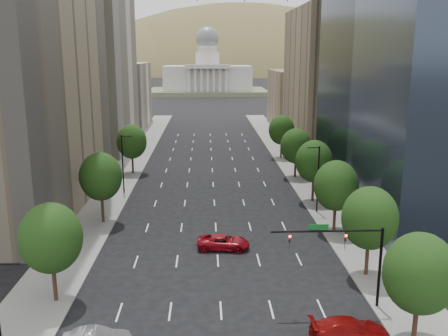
{
  "coord_description": "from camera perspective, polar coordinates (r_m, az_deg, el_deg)",
  "views": [
    {
      "loc": [
        -1.12,
        -6.76,
        20.62
      ],
      "look_at": [
        0.9,
        47.33,
        8.0
      ],
      "focal_mm": 39.48,
      "sensor_mm": 36.0,
      "label": 1
    }
  ],
  "objects": [
    {
      "name": "car_red_far",
      "position": [
        53.67,
        -0.08,
        -8.57
      ],
      "size": [
        5.85,
        3.12,
        1.56
      ],
      "primitive_type": "imported",
      "rotation": [
        0.0,
        0.0,
        1.48
      ],
      "color": "maroon",
      "rests_on": "ground"
    },
    {
      "name": "tree_right_5",
      "position": [
        99.06,
        6.68,
        4.4
      ],
      "size": [
        5.2,
        5.2,
        8.75
      ],
      "color": "#382316",
      "rests_on": "ground"
    },
    {
      "name": "filler_left",
      "position": [
        145.21,
        -11.72,
        8.26
      ],
      "size": [
        14.0,
        26.0,
        18.0
      ],
      "primitive_type": "cube",
      "color": "beige",
      "rests_on": "ground"
    },
    {
      "name": "streetlight_rn",
      "position": [
        65.38,
        10.79,
        -1.08
      ],
      "size": [
        1.7,
        0.2,
        9.0
      ],
      "color": "black",
      "rests_on": "ground"
    },
    {
      "name": "tree_left_2",
      "position": [
        87.03,
        -10.63,
        3.01
      ],
      "size": [
        5.2,
        5.2,
        8.68
      ],
      "color": "#382316",
      "rests_on": "ground"
    },
    {
      "name": "tree_right_1",
      "position": [
        47.73,
        16.52,
        -5.59
      ],
      "size": [
        5.2,
        5.2,
        8.75
      ],
      "color": "#382316",
      "rests_on": "ground"
    },
    {
      "name": "tree_right_4",
      "position": [
        83.55,
        8.33,
        2.53
      ],
      "size": [
        5.2,
        5.2,
        8.46
      ],
      "color": "#382316",
      "rests_on": "ground"
    },
    {
      "name": "sidewalk_right",
      "position": [
        71.8,
        11.36,
        -3.77
      ],
      "size": [
        6.0,
        200.0,
        0.15
      ],
      "primitive_type": "cube",
      "color": "slate",
      "rests_on": "ground"
    },
    {
      "name": "car_red_near",
      "position": [
        39.1,
        14.31,
        -17.7
      ],
      "size": [
        5.88,
        2.53,
        1.69
      ],
      "primitive_type": "imported",
      "rotation": [
        0.0,
        0.0,
        1.6
      ],
      "color": "maroon",
      "rests_on": "ground"
    },
    {
      "name": "capitol",
      "position": [
        256.75,
        -1.92,
        10.43
      ],
      "size": [
        60.0,
        40.0,
        35.2
      ],
      "color": "#596647",
      "rests_on": "ground"
    },
    {
      "name": "filler_right",
      "position": [
        142.74,
        8.49,
        7.91
      ],
      "size": [
        14.0,
        26.0,
        16.0
      ],
      "primitive_type": "cube",
      "color": "#8C7759",
      "rests_on": "ground"
    },
    {
      "name": "parking_tan_right",
      "position": [
        110.05,
        11.77,
        9.93
      ],
      "size": [
        14.0,
        30.0,
        30.0
      ],
      "primitive_type": "cube",
      "color": "#8C7759",
      "rests_on": "ground"
    },
    {
      "name": "tree_right_3",
      "position": [
        70.02,
        10.38,
        0.76
      ],
      "size": [
        5.2,
        5.2,
        8.89
      ],
      "color": "#382316",
      "rests_on": "ground"
    },
    {
      "name": "sidewalk_left",
      "position": [
        71.32,
        -13.71,
        -4.01
      ],
      "size": [
        6.0,
        200.0,
        0.15
      ],
      "primitive_type": "cube",
      "color": "slate",
      "rests_on": "ground"
    },
    {
      "name": "tree_left_0",
      "position": [
        43.47,
        -19.42,
        -7.66
      ],
      "size": [
        5.2,
        5.2,
        8.75
      ],
      "color": "#382316",
      "rests_on": "ground"
    },
    {
      "name": "foothills",
      "position": [
        610.01,
        1.25,
        7.62
      ],
      "size": [
        720.0,
        413.0,
        263.0
      ],
      "color": "brown",
      "rests_on": "ground"
    },
    {
      "name": "traffic_signal",
      "position": [
        41.54,
        14.5,
        -9.15
      ],
      "size": [
        9.12,
        0.4,
        7.38
      ],
      "color": "black",
      "rests_on": "ground"
    },
    {
      "name": "tree_right_0",
      "position": [
        38.33,
        21.74,
        -11.28
      ],
      "size": [
        5.2,
        5.2,
        8.39
      ],
      "color": "#382316",
      "rests_on": "ground"
    },
    {
      "name": "streetlight_ln",
      "position": [
        74.5,
        -11.61,
        0.63
      ],
      "size": [
        1.7,
        0.2,
        9.0
      ],
      "color": "black",
      "rests_on": "ground"
    },
    {
      "name": "streetlight_ls",
      "position": [
        33.42,
        -24.52,
        -16.33
      ],
      "size": [
        1.7,
        0.2,
        9.0
      ],
      "color": "black",
      "rests_on": "ground"
    },
    {
      "name": "midrise_cream_left",
      "position": [
        112.37,
        -14.69,
        11.11
      ],
      "size": [
        14.0,
        30.0,
        35.0
      ],
      "primitive_type": "cube",
      "color": "beige",
      "rests_on": "ground"
    },
    {
      "name": "tree_right_2",
      "position": [
        58.76,
        12.85,
        -2.02
      ],
      "size": [
        5.2,
        5.2,
        8.61
      ],
      "color": "#382316",
      "rests_on": "ground"
    },
    {
      "name": "tree_left_1",
      "position": [
        61.92,
        -14.09,
        -0.97
      ],
      "size": [
        5.2,
        5.2,
        8.97
      ],
      "color": "#382316",
      "rests_on": "ground"
    }
  ]
}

